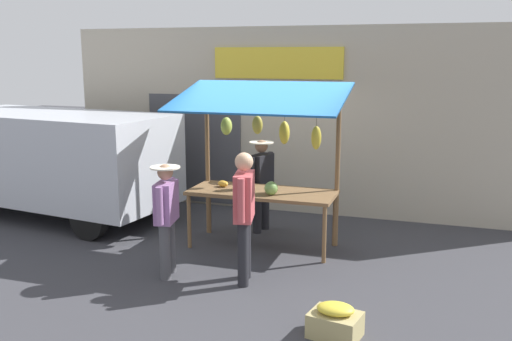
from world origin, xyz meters
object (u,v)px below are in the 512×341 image
market_stall (263,147)px  shopper_with_shopping_bag (166,212)px  vendor_with_sunhat (261,179)px  shopper_with_ponytail (244,208)px  parked_van (48,155)px  produce_crate_near (335,321)px

market_stall → shopper_with_shopping_bag: 1.87m
vendor_with_sunhat → shopper_with_ponytail: size_ratio=0.90×
vendor_with_sunhat → shopper_with_ponytail: bearing=26.0°
shopper_with_ponytail → shopper_with_shopping_bag: size_ratio=1.12×
market_stall → shopper_with_shopping_bag: (0.83, 1.53, -0.67)m
shopper_with_shopping_bag → parked_van: bearing=49.0°
shopper_with_ponytail → vendor_with_sunhat: bearing=-0.8°
shopper_with_ponytail → parked_van: bearing=54.1°
market_stall → vendor_with_sunhat: size_ratio=1.63×
shopper_with_ponytail → shopper_with_shopping_bag: shopper_with_ponytail is taller
market_stall → shopper_with_ponytail: (-0.20, 1.41, -0.55)m
shopper_with_shopping_bag → produce_crate_near: (-2.42, 0.96, -0.71)m
market_stall → produce_crate_near: market_stall is taller
produce_crate_near → parked_van: bearing=-27.0°
shopper_with_shopping_bag → parked_van: 3.97m
parked_van → produce_crate_near: (-5.83, 2.97, -0.95)m
shopper_with_shopping_bag → vendor_with_sunhat: bearing=-24.8°
market_stall → vendor_with_sunhat: (0.26, -0.73, -0.65)m
shopper_with_ponytail → parked_van: size_ratio=0.37×
vendor_with_sunhat → produce_crate_near: bearing=43.6°
vendor_with_sunhat → shopper_with_shopping_bag: size_ratio=1.02×
parked_van → shopper_with_ponytail: bearing=164.6°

